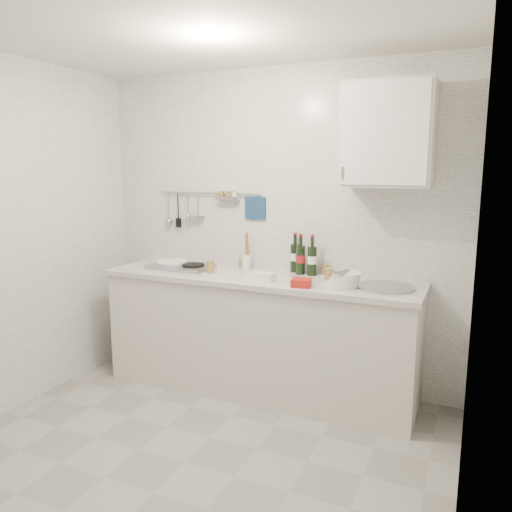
{
  "coord_description": "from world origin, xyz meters",
  "views": [
    {
      "loc": [
        1.5,
        -2.3,
        1.73
      ],
      "look_at": [
        0.07,
        0.9,
        1.11
      ],
      "focal_mm": 35.0,
      "sensor_mm": 36.0,
      "label": 1
    }
  ],
  "objects_px": {
    "plate_stack_hob": "(171,264)",
    "plate_stack_sink": "(344,280)",
    "wall_cabinet": "(388,135)",
    "wine_bottles": "(302,254)",
    "utensil_crock": "(247,260)"
  },
  "relations": [
    {
      "from": "plate_stack_sink",
      "to": "utensil_crock",
      "type": "xyz_separation_m",
      "value": [
        -0.89,
        0.3,
        0.02
      ]
    },
    {
      "from": "wall_cabinet",
      "to": "plate_stack_sink",
      "type": "relative_size",
      "value": 2.85
    },
    {
      "from": "wine_bottles",
      "to": "utensil_crock",
      "type": "xyz_separation_m",
      "value": [
        -0.48,
        0.01,
        -0.08
      ]
    },
    {
      "from": "plate_stack_sink",
      "to": "plate_stack_hob",
      "type": "bearing_deg",
      "value": 176.28
    },
    {
      "from": "plate_stack_sink",
      "to": "wine_bottles",
      "type": "bearing_deg",
      "value": 144.56
    },
    {
      "from": "plate_stack_sink",
      "to": "wine_bottles",
      "type": "xyz_separation_m",
      "value": [
        -0.41,
        0.29,
        0.11
      ]
    },
    {
      "from": "wine_bottles",
      "to": "wall_cabinet",
      "type": "bearing_deg",
      "value": -7.92
    },
    {
      "from": "wall_cabinet",
      "to": "plate_stack_sink",
      "type": "xyz_separation_m",
      "value": [
        -0.22,
        -0.2,
        -0.98
      ]
    },
    {
      "from": "plate_stack_hob",
      "to": "plate_stack_sink",
      "type": "height_order",
      "value": "plate_stack_sink"
    },
    {
      "from": "wine_bottles",
      "to": "utensil_crock",
      "type": "height_order",
      "value": "wine_bottles"
    },
    {
      "from": "wall_cabinet",
      "to": "plate_stack_sink",
      "type": "height_order",
      "value": "wall_cabinet"
    },
    {
      "from": "plate_stack_hob",
      "to": "wine_bottles",
      "type": "height_order",
      "value": "wine_bottles"
    },
    {
      "from": "plate_stack_hob",
      "to": "plate_stack_sink",
      "type": "distance_m",
      "value": 1.49
    },
    {
      "from": "plate_stack_hob",
      "to": "utensil_crock",
      "type": "relative_size",
      "value": 0.96
    },
    {
      "from": "utensil_crock",
      "to": "plate_stack_hob",
      "type": "bearing_deg",
      "value": -161.3
    }
  ]
}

